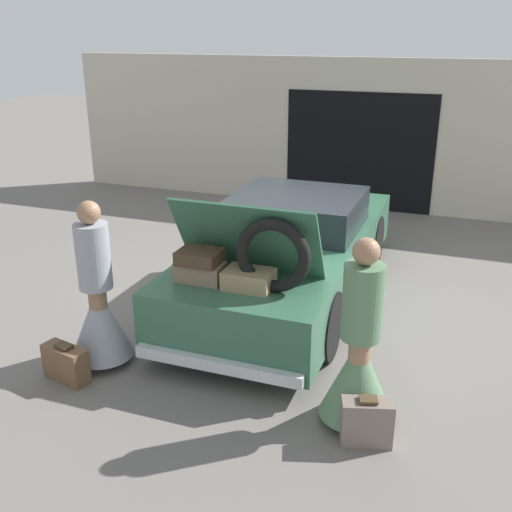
{
  "coord_description": "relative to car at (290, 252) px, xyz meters",
  "views": [
    {
      "loc": [
        2.06,
        -6.88,
        3.29
      ],
      "look_at": [
        0.0,
        -1.28,
        1.01
      ],
      "focal_mm": 42.0,
      "sensor_mm": 36.0,
      "label": 1
    }
  ],
  "objects": [
    {
      "name": "suitcase_beside_left_person",
      "position": [
        -1.48,
        -2.69,
        -0.42
      ],
      "size": [
        0.52,
        0.29,
        0.4
      ],
      "color": "brown",
      "rests_on": "ground_plane"
    },
    {
      "name": "person_right",
      "position": [
        1.34,
        -2.37,
        0.01
      ],
      "size": [
        0.65,
        0.65,
        1.73
      ],
      "rotation": [
        0.0,
        0.0,
        1.52
      ],
      "color": "#997051",
      "rests_on": "ground_plane"
    },
    {
      "name": "ground_plane",
      "position": [
        -0.0,
        0.01,
        -0.61
      ],
      "size": [
        40.0,
        40.0,
        0.0
      ],
      "primitive_type": "plane",
      "color": "slate"
    },
    {
      "name": "car",
      "position": [
        0.0,
        0.0,
        0.0
      ],
      "size": [
        1.85,
        4.73,
        1.71
      ],
      "color": "#336047",
      "rests_on": "ground_plane"
    },
    {
      "name": "person_left",
      "position": [
        -1.35,
        -2.26,
        0.02
      ],
      "size": [
        0.64,
        0.64,
        1.75
      ],
      "rotation": [
        0.0,
        0.0,
        -1.54
      ],
      "color": "#997051",
      "rests_on": "ground_plane"
    },
    {
      "name": "garage_wall_back",
      "position": [
        -0.0,
        4.43,
        0.79
      ],
      "size": [
        12.0,
        0.14,
        2.8
      ],
      "color": "beige",
      "rests_on": "ground_plane"
    },
    {
      "name": "suitcase_beside_right_person",
      "position": [
        1.49,
        -2.64,
        -0.4
      ],
      "size": [
        0.47,
        0.31,
        0.44
      ],
      "color": "#75665B",
      "rests_on": "ground_plane"
    }
  ]
}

